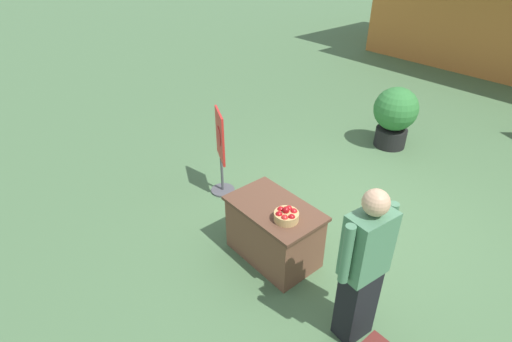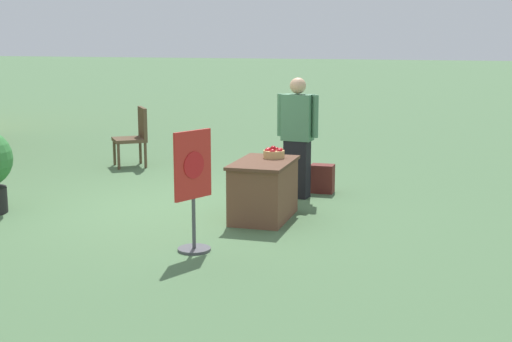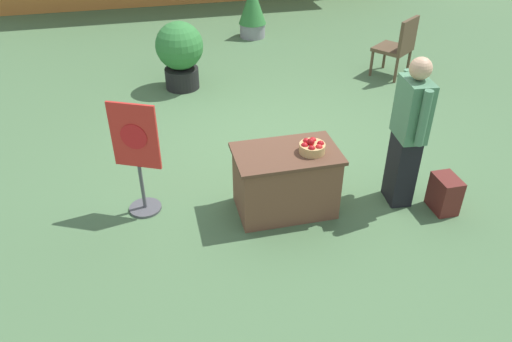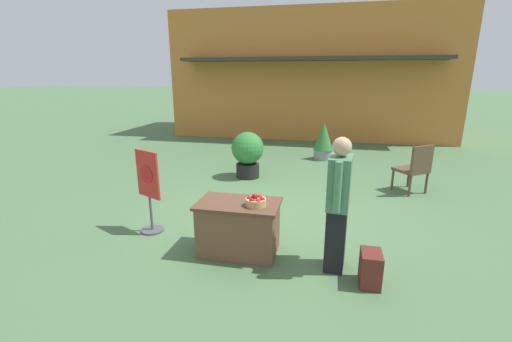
{
  "view_description": "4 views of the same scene",
  "coord_description": "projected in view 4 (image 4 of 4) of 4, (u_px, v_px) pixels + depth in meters",
  "views": [
    {
      "loc": [
        2.41,
        -3.8,
        3.5
      ],
      "look_at": [
        -0.75,
        -1.12,
        0.93
      ],
      "focal_mm": 28.0,
      "sensor_mm": 36.0,
      "label": 1
    },
    {
      "loc": [
        -8.74,
        -3.64,
        2.31
      ],
      "look_at": [
        -0.73,
        -1.31,
        0.71
      ],
      "focal_mm": 50.0,
      "sensor_mm": 36.0,
      "label": 2
    },
    {
      "loc": [
        -1.6,
        -5.55,
        3.48
      ],
      "look_at": [
        -0.58,
        -1.26,
        0.55
      ],
      "focal_mm": 35.0,
      "sensor_mm": 36.0,
      "label": 3
    },
    {
      "loc": [
        0.91,
        -5.48,
        2.42
      ],
      "look_at": [
        -0.13,
        -0.69,
        1.04
      ],
      "focal_mm": 24.0,
      "sensor_mm": 36.0,
      "label": 4
    }
  ],
  "objects": [
    {
      "name": "ground_plane",
      "position": [
        272.0,
        218.0,
        5.99
      ],
      "size": [
        120.0,
        120.0,
        0.0
      ],
      "primitive_type": "plane",
      "color": "#4C7047"
    },
    {
      "name": "storefront_building",
      "position": [
        312.0,
        76.0,
        14.25
      ],
      "size": [
        10.68,
        5.05,
        4.75
      ],
      "color": "#C67533",
      "rests_on": "ground_plane"
    },
    {
      "name": "display_table",
      "position": [
        239.0,
        227.0,
        4.75
      ],
      "size": [
        1.12,
        0.69,
        0.75
      ],
      "color": "brown",
      "rests_on": "ground_plane"
    },
    {
      "name": "apple_basket",
      "position": [
        256.0,
        201.0,
        4.52
      ],
      "size": [
        0.27,
        0.27,
        0.16
      ],
      "color": "tan",
      "rests_on": "display_table"
    },
    {
      "name": "person_visitor",
      "position": [
        338.0,
        204.0,
        4.22
      ],
      "size": [
        0.3,
        0.61,
        1.72
      ],
      "rotation": [
        0.0,
        0.0,
        3.04
      ],
      "color": "black",
      "rests_on": "ground_plane"
    },
    {
      "name": "backpack",
      "position": [
        370.0,
        269.0,
        4.04
      ],
      "size": [
        0.24,
        0.34,
        0.42
      ],
      "color": "maroon",
      "rests_on": "ground_plane"
    },
    {
      "name": "poster_board",
      "position": [
        149.0,
        190.0,
        5.31
      ],
      "size": [
        0.48,
        0.36,
        1.32
      ],
      "rotation": [
        0.0,
        0.0,
        -2.01
      ],
      "color": "#4C4C51",
      "rests_on": "ground_plane"
    },
    {
      "name": "patio_chair",
      "position": [
        415.0,
        167.0,
        7.09
      ],
      "size": [
        0.77,
        0.77,
        1.05
      ],
      "rotation": [
        0.0,
        0.0,
        2.2
      ],
      "color": "brown",
      "rests_on": "ground_plane"
    },
    {
      "name": "potted_plant_near_left",
      "position": [
        248.0,
        152.0,
        8.21
      ],
      "size": [
        0.77,
        0.77,
        1.11
      ],
      "color": "black",
      "rests_on": "ground_plane"
    },
    {
      "name": "potted_plant_near_right",
      "position": [
        323.0,
        140.0,
        10.0
      ],
      "size": [
        0.57,
        0.57,
        1.09
      ],
      "color": "gray",
      "rests_on": "ground_plane"
    }
  ]
}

